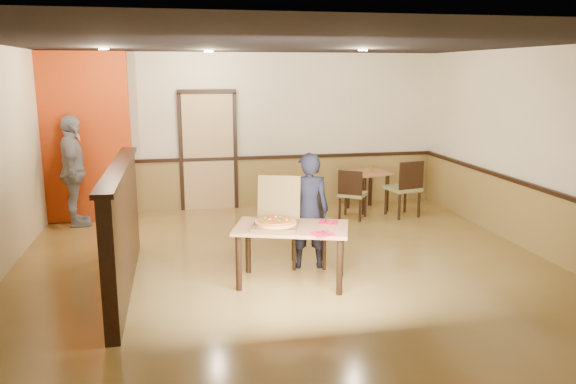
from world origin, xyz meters
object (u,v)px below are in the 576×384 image
diner_chair (308,226)px  main_table (291,235)px  side_chair_right (405,186)px  diner (308,211)px  side_chair_left (352,192)px  side_table (368,181)px  pizza_box (276,220)px  condiment (371,168)px  passerby (74,171)px

diner_chair → main_table: bearing=-108.7°
diner_chair → side_chair_right: (2.19, 2.01, 0.03)m
main_table → diner: bearing=75.5°
main_table → side_chair_left: (1.59, 2.68, -0.12)m
side_chair_left → side_table: size_ratio=1.05×
pizza_box → condiment: size_ratio=5.43×
diner_chair → side_chair_left: bearing=68.5°
main_table → side_chair_left: bearing=77.0°
side_chair_right → diner: (-2.22, -2.15, 0.20)m
main_table → diner: size_ratio=0.99×
side_chair_right → pizza_box: size_ratio=1.35×
main_table → diner_chair: bearing=79.1°
side_table → diner_chair: bearing=-123.2°
main_table → diner: diner is taller
side_chair_left → side_table: side_chair_left is taller
side_chair_right → passerby: size_ratio=0.55×
side_chair_left → passerby: 4.57m
main_table → passerby: bearing=150.3°
diner → pizza_box: diner is taller
diner_chair → side_table: 3.14m
side_chair_left → side_table: 0.78m
main_table → side_chair_right: size_ratio=1.49×
side_chair_left → diner: bearing=92.8°
main_table → side_chair_right: (2.54, 2.66, -0.05)m
main_table → side_table: side_table is taller
diner → condiment: bearing=-116.3°
passerby → diner: bearing=-138.4°
side_chair_left → side_chair_right: side_chair_right is taller
diner → passerby: 4.22m
side_chair_left → pizza_box: bearing=89.2°
pizza_box → main_table: bearing=-2.1°
diner_chair → side_chair_left: 2.37m
main_table → condiment: bearing=74.3°
main_table → condiment: 3.82m
diner → passerby: (-3.25, 2.69, 0.16)m
side_table → passerby: bearing=-179.0°
passerby → main_table: bearing=-146.3°
side_chair_left → passerby: passerby is taller
side_chair_right → side_table: size_ratio=1.21×
diner → condiment: (1.78, 2.68, 0.03)m
side_table → side_chair_right: bearing=-53.1°
side_table → diner: 3.29m
diner → pizza_box: (-0.49, -0.45, 0.03)m
side_table → pizza_box: 3.93m
pizza_box → diner_chair: bearing=66.0°
side_table → condiment: (0.03, -0.09, 0.24)m
side_table → pizza_box: bearing=-124.9°
pizza_box → side_chair_right: bearing=61.4°
passerby → diner_chair: bearing=-136.6°
side_table → condiment: condiment is taller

